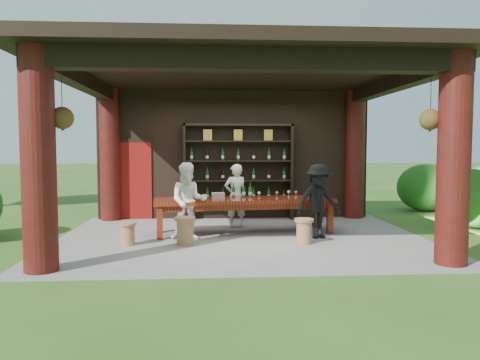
{
  "coord_description": "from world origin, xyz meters",
  "views": [
    {
      "loc": [
        -0.65,
        -9.43,
        1.84
      ],
      "look_at": [
        0.0,
        0.4,
        1.15
      ],
      "focal_mm": 35.0,
      "sensor_mm": 36.0,
      "label": 1
    }
  ],
  "objects": [
    {
      "name": "stool_near_right",
      "position": [
        1.16,
        -0.69,
        0.25
      ],
      "size": [
        0.36,
        0.36,
        0.48
      ],
      "rotation": [
        0.0,
        0.0,
        0.19
      ],
      "color": "#9A5C3D",
      "rests_on": "ground"
    },
    {
      "name": "napkin_basket",
      "position": [
        -0.46,
        0.33,
        0.82
      ],
      "size": [
        0.28,
        0.21,
        0.14
      ],
      "primitive_type": "cube",
      "rotation": [
        0.0,
        0.0,
        0.11
      ],
      "color": "#BF6672",
      "rests_on": "tasting_table"
    },
    {
      "name": "host",
      "position": [
        -0.05,
        1.23,
        0.73
      ],
      "size": [
        0.6,
        0.46,
        1.46
      ],
      "primitive_type": "imported",
      "rotation": [
        0.0,
        0.0,
        3.38
      ],
      "color": "silver",
      "rests_on": "ground"
    },
    {
      "name": "trees",
      "position": [
        3.38,
        1.27,
        3.37
      ],
      "size": [
        21.08,
        9.98,
        4.8
      ],
      "color": "#3F2819",
      "rests_on": "ground"
    },
    {
      "name": "table_glasses",
      "position": [
        0.88,
        0.54,
        0.82
      ],
      "size": [
        0.89,
        0.27,
        0.15
      ],
      "color": "silver",
      "rests_on": "tasting_table"
    },
    {
      "name": "ground",
      "position": [
        0.0,
        0.0,
        0.0
      ],
      "size": [
        90.0,
        90.0,
        0.0
      ],
      "primitive_type": "plane",
      "color": "#2D5119",
      "rests_on": "ground"
    },
    {
      "name": "guest_woman",
      "position": [
        -1.06,
        -0.09,
        0.77
      ],
      "size": [
        0.77,
        0.61,
        1.54
      ],
      "primitive_type": "imported",
      "rotation": [
        0.0,
        0.0,
        0.03
      ],
      "color": "white",
      "rests_on": "ground"
    },
    {
      "name": "table_bottles",
      "position": [
        0.08,
        0.78,
        0.9
      ],
      "size": [
        0.45,
        0.12,
        0.31
      ],
      "color": "#194C1E",
      "rests_on": "tasting_table"
    },
    {
      "name": "stool_near_left",
      "position": [
        -1.11,
        -0.65,
        0.28
      ],
      "size": [
        0.4,
        0.4,
        0.53
      ],
      "rotation": [
        0.0,
        0.0,
        0.38
      ],
      "color": "#9A5C3D",
      "rests_on": "ground"
    },
    {
      "name": "stool_far_left",
      "position": [
        -2.18,
        -0.62,
        0.23
      ],
      "size": [
        0.33,
        0.33,
        0.43
      ],
      "rotation": [
        0.0,
        0.0,
        -0.42
      ],
      "color": "#9A5C3D",
      "rests_on": "ground"
    },
    {
      "name": "shrubs",
      "position": [
        2.52,
        0.7,
        0.56
      ],
      "size": [
        14.46,
        8.21,
        1.36
      ],
      "color": "#194C14",
      "rests_on": "ground"
    },
    {
      "name": "tasting_table",
      "position": [
        0.09,
        0.48,
        0.64
      ],
      "size": [
        3.9,
        1.4,
        0.75
      ],
      "rotation": [
        0.0,
        0.0,
        0.11
      ],
      "color": "#5B150D",
      "rests_on": "ground"
    },
    {
      "name": "pavilion",
      "position": [
        -0.01,
        0.43,
        2.13
      ],
      "size": [
        7.5,
        6.0,
        3.6
      ],
      "color": "slate",
      "rests_on": "ground"
    },
    {
      "name": "wine_shelf",
      "position": [
        0.09,
        2.45,
        1.22
      ],
      "size": [
        2.77,
        0.42,
        2.44
      ],
      "color": "black",
      "rests_on": "ground"
    },
    {
      "name": "guest_man",
      "position": [
        1.55,
        -0.16,
        0.75
      ],
      "size": [
        1.09,
        0.82,
        1.5
      ],
      "primitive_type": "imported",
      "rotation": [
        0.0,
        0.0,
        0.3
      ],
      "color": "black",
      "rests_on": "ground"
    }
  ]
}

